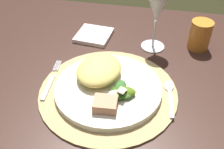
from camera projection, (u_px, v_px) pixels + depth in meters
dining_table at (93, 102)px, 0.89m from camera, size 1.25×0.82×0.75m
placemat at (108, 91)px, 0.69m from camera, size 0.36×0.36×0.01m
dinner_plate at (108, 88)px, 0.68m from camera, size 0.28×0.28×0.02m
pasta_serving at (99, 70)px, 0.70m from camera, size 0.13×0.16×0.04m
salad_greens at (121, 92)px, 0.65m from camera, size 0.07×0.08×0.03m
bread_piece at (105, 104)px, 0.61m from camera, size 0.06×0.05×0.02m
fork at (51, 81)px, 0.71m from camera, size 0.03×0.16×0.00m
spoon at (170, 92)px, 0.68m from camera, size 0.03×0.13×0.01m
napkin at (94, 35)px, 0.90m from camera, size 0.12×0.12×0.01m
wine_glass at (157, 10)px, 0.77m from camera, size 0.07×0.07×0.18m
amber_tumbler at (200, 35)px, 0.83m from camera, size 0.07×0.07×0.09m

